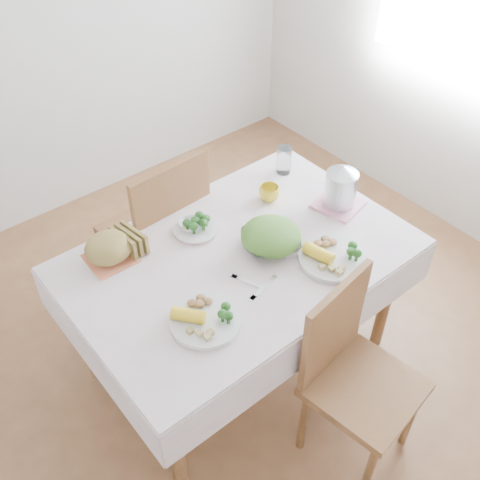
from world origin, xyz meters
TOP-DOWN VIEW (x-y plane):
  - floor at (0.00, 0.00)m, footprint 3.60×3.60m
  - back_wall at (0.00, 1.80)m, footprint 3.60×0.00m
  - dining_table at (0.00, 0.00)m, footprint 1.40×0.90m
  - tablecloth at (0.00, 0.00)m, footprint 1.50×1.00m
  - chair_near at (0.10, -0.71)m, footprint 0.48×0.48m
  - chair_far at (-0.07, 0.64)m, footprint 0.48×0.48m
  - salad_bowl at (0.14, -0.05)m, footprint 0.33×0.33m
  - dinner_plate_left at (-0.35, -0.21)m, footprint 0.37×0.37m
  - dinner_plate_right at (0.29, -0.29)m, footprint 0.34×0.34m
  - broccoli_plate at (-0.06, 0.25)m, footprint 0.27×0.27m
  - napkin at (-0.46, 0.33)m, footprint 0.21×0.21m
  - bread_loaf at (-0.46, 0.33)m, footprint 0.21×0.20m
  - fruit_bowl at (-0.06, 0.28)m, footprint 0.14×0.14m
  - yellow_mug at (0.36, 0.21)m, footprint 0.12×0.12m
  - glass_tumbler at (0.58, 0.34)m, footprint 0.09×0.09m
  - pink_tray at (0.59, -0.04)m, footprint 0.25×0.25m
  - electric_kettle at (0.59, -0.04)m, footprint 0.18×0.18m
  - fork_left at (-0.08, -0.16)m, footprint 0.08×0.16m
  - knife at (-0.05, -0.22)m, footprint 0.17×0.06m

SIDE VIEW (x-z plane):
  - floor at x=0.00m, z-range 0.00..0.00m
  - dining_table at x=0.00m, z-range 0.00..0.75m
  - chair_near at x=0.10m, z-range 0.00..0.93m
  - chair_far at x=-0.07m, z-range -0.04..0.97m
  - tablecloth at x=0.00m, z-range 0.75..0.76m
  - napkin at x=-0.46m, z-range 0.76..0.77m
  - fork_left at x=-0.08m, z-range 0.76..0.77m
  - knife at x=-0.05m, z-range 0.76..0.77m
  - pink_tray at x=0.59m, z-range 0.76..0.78m
  - broccoli_plate at x=-0.06m, z-range 0.76..0.78m
  - dinner_plate_left at x=-0.35m, z-range 0.76..0.79m
  - dinner_plate_right at x=0.29m, z-range 0.76..0.79m
  - fruit_bowl at x=-0.06m, z-range 0.76..0.80m
  - salad_bowl at x=0.14m, z-range 0.76..0.82m
  - yellow_mug at x=0.36m, z-range 0.76..0.84m
  - bread_loaf at x=-0.46m, z-range 0.76..0.88m
  - glass_tumbler at x=0.58m, z-range 0.75..0.90m
  - electric_kettle at x=0.59m, z-range 0.78..0.99m
  - back_wall at x=0.00m, z-range -0.45..3.15m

